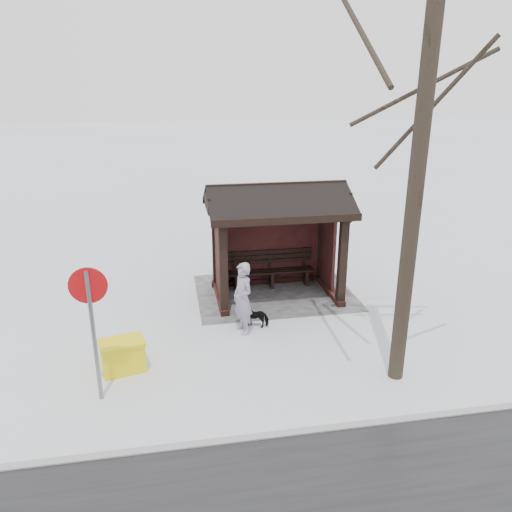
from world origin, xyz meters
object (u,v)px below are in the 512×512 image
(tree_near, at_px, (432,37))
(grit_bin, at_px, (123,355))
(road_sign, at_px, (91,308))
(pedestrian, at_px, (243,298))
(dog, at_px, (256,315))
(bus_shelter, at_px, (276,217))

(tree_near, distance_m, grit_bin, 7.95)
(tree_near, distance_m, road_sign, 7.11)
(pedestrian, bearing_deg, grit_bin, -87.11)
(road_sign, bearing_deg, tree_near, 177.38)
(tree_near, bearing_deg, dog, -48.08)
(road_sign, bearing_deg, dog, -144.74)
(tree_near, bearing_deg, road_sign, -2.81)
(pedestrian, height_order, road_sign, road_sign)
(pedestrian, distance_m, road_sign, 3.73)
(pedestrian, relative_size, dog, 2.70)
(bus_shelter, height_order, grit_bin, bus_shelter)
(bus_shelter, bearing_deg, dog, 64.81)
(pedestrian, bearing_deg, road_sign, -76.46)
(bus_shelter, xyz_separation_m, tree_near, (-1.50, 4.36, 3.99))
(pedestrian, xyz_separation_m, grit_bin, (2.61, 1.17, -0.51))
(grit_bin, relative_size, road_sign, 0.38)
(dog, bearing_deg, pedestrian, -32.64)
(bus_shelter, relative_size, grit_bin, 3.69)
(dog, xyz_separation_m, grit_bin, (2.96, 1.44, 0.07))
(bus_shelter, bearing_deg, road_sign, 44.65)
(tree_near, height_order, pedestrian, tree_near)
(grit_bin, bearing_deg, bus_shelter, -153.78)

